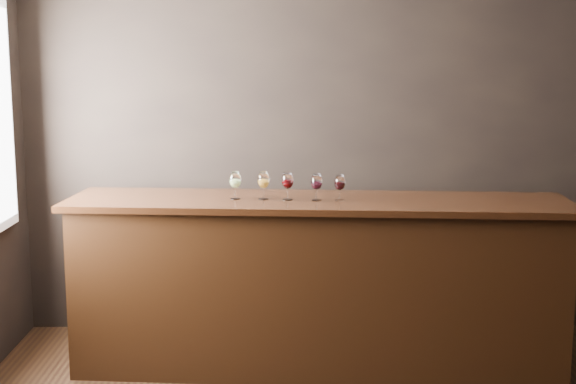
{
  "coord_description": "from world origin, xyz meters",
  "views": [
    {
      "loc": [
        -0.51,
        -3.94,
        2.13
      ],
      "look_at": [
        -0.46,
        1.39,
        1.24
      ],
      "focal_mm": 50.0,
      "sensor_mm": 36.0,
      "label": 1
    }
  ],
  "objects_px": {
    "glass_amber": "(264,181)",
    "glass_red_a": "(288,181)",
    "glass_red_c": "(340,183)",
    "glass_white": "(235,180)",
    "glass_red_b": "(317,182)",
    "back_bar_shelf": "(323,281)",
    "bar_counter": "(317,288)"
  },
  "relations": [
    {
      "from": "back_bar_shelf",
      "to": "glass_white",
      "type": "distance_m",
      "value": 1.25
    },
    {
      "from": "back_bar_shelf",
      "to": "glass_amber",
      "type": "relative_size",
      "value": 12.91
    },
    {
      "from": "bar_counter",
      "to": "glass_amber",
      "type": "relative_size",
      "value": 17.34
    },
    {
      "from": "glass_amber",
      "to": "glass_red_a",
      "type": "bearing_deg",
      "value": -8.84
    },
    {
      "from": "glass_red_a",
      "to": "glass_red_b",
      "type": "relative_size",
      "value": 1.04
    },
    {
      "from": "glass_white",
      "to": "glass_amber",
      "type": "relative_size",
      "value": 0.99
    },
    {
      "from": "glass_white",
      "to": "glass_amber",
      "type": "xyz_separation_m",
      "value": [
        0.19,
        -0.01,
        0.0
      ]
    },
    {
      "from": "glass_red_a",
      "to": "glass_red_c",
      "type": "bearing_deg",
      "value": -3.21
    },
    {
      "from": "glass_amber",
      "to": "glass_red_a",
      "type": "xyz_separation_m",
      "value": [
        0.16,
        -0.03,
        -0.0
      ]
    },
    {
      "from": "glass_red_a",
      "to": "glass_red_c",
      "type": "height_order",
      "value": "glass_red_a"
    },
    {
      "from": "glass_red_a",
      "to": "glass_red_b",
      "type": "bearing_deg",
      "value": -5.5
    },
    {
      "from": "glass_amber",
      "to": "glass_red_a",
      "type": "height_order",
      "value": "glass_amber"
    },
    {
      "from": "glass_amber",
      "to": "bar_counter",
      "type": "bearing_deg",
      "value": -0.99
    },
    {
      "from": "back_bar_shelf",
      "to": "glass_red_b",
      "type": "relative_size",
      "value": 13.55
    },
    {
      "from": "back_bar_shelf",
      "to": "glass_red_a",
      "type": "distance_m",
      "value": 1.13
    },
    {
      "from": "glass_amber",
      "to": "glass_red_b",
      "type": "relative_size",
      "value": 1.05
    },
    {
      "from": "glass_red_c",
      "to": "bar_counter",
      "type": "bearing_deg",
      "value": 165.4
    },
    {
      "from": "glass_red_c",
      "to": "glass_white",
      "type": "bearing_deg",
      "value": 175.54
    },
    {
      "from": "glass_red_b",
      "to": "glass_red_c",
      "type": "relative_size",
      "value": 1.04
    },
    {
      "from": "glass_white",
      "to": "glass_red_c",
      "type": "relative_size",
      "value": 1.09
    },
    {
      "from": "back_bar_shelf",
      "to": "glass_red_c",
      "type": "height_order",
      "value": "glass_red_c"
    },
    {
      "from": "back_bar_shelf",
      "to": "glass_red_c",
      "type": "xyz_separation_m",
      "value": [
        0.07,
        -0.68,
        0.87
      ]
    },
    {
      "from": "glass_red_a",
      "to": "glass_white",
      "type": "bearing_deg",
      "value": 174.31
    },
    {
      "from": "back_bar_shelf",
      "to": "glass_white",
      "type": "bearing_deg",
      "value": -135.34
    },
    {
      "from": "bar_counter",
      "to": "glass_red_c",
      "type": "bearing_deg",
      "value": -10.1
    },
    {
      "from": "bar_counter",
      "to": "glass_white",
      "type": "xyz_separation_m",
      "value": [
        -0.55,
        0.02,
        0.74
      ]
    },
    {
      "from": "bar_counter",
      "to": "glass_white",
      "type": "distance_m",
      "value": 0.93
    },
    {
      "from": "glass_red_c",
      "to": "back_bar_shelf",
      "type": "bearing_deg",
      "value": 95.89
    },
    {
      "from": "glass_white",
      "to": "glass_red_b",
      "type": "distance_m",
      "value": 0.55
    },
    {
      "from": "bar_counter",
      "to": "glass_red_a",
      "type": "height_order",
      "value": "glass_red_a"
    },
    {
      "from": "glass_red_a",
      "to": "bar_counter",
      "type": "bearing_deg",
      "value": 5.34
    },
    {
      "from": "bar_counter",
      "to": "glass_amber",
      "type": "bearing_deg",
      "value": -176.49
    }
  ]
}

